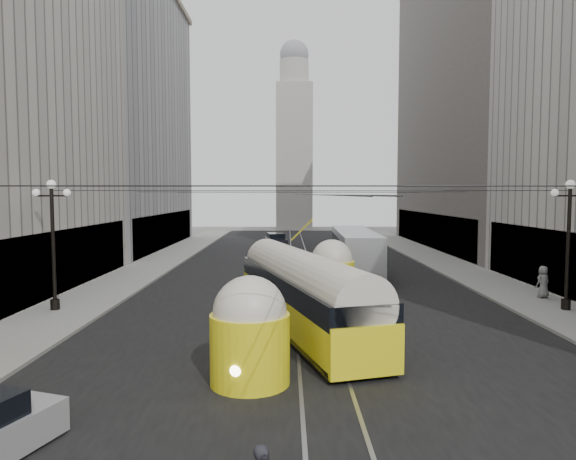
{
  "coord_description": "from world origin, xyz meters",
  "views": [
    {
      "loc": [
        -1.15,
        -6.94,
        5.82
      ],
      "look_at": [
        -1.12,
        15.41,
        4.26
      ],
      "focal_mm": 32.0,
      "sensor_mm": 36.0,
      "label": 1
    }
  ],
  "objects": [
    {
      "name": "rail_right",
      "position": [
        0.75,
        32.5,
        0.0
      ],
      "size": [
        0.12,
        85.0,
        0.04
      ],
      "primitive_type": "cube",
      "color": "gray",
      "rests_on": "ground"
    },
    {
      "name": "distant_tower",
      "position": [
        0.0,
        80.0,
        14.97
      ],
      "size": [
        6.0,
        6.0,
        31.36
      ],
      "color": "#B2AFA8",
      "rests_on": "ground"
    },
    {
      "name": "city_bus",
      "position": [
        3.81,
        30.33,
        1.73
      ],
      "size": [
        2.89,
        12.47,
        3.16
      ],
      "color": "#ACB0B1",
      "rests_on": "ground"
    },
    {
      "name": "streetcar",
      "position": [
        -0.5,
        14.74,
        1.66
      ],
      "size": [
        6.05,
        15.02,
        3.4
      ],
      "color": "yellow",
      "rests_on": "ground"
    },
    {
      "name": "road",
      "position": [
        0.0,
        32.5,
        0.0
      ],
      "size": [
        20.0,
        85.0,
        0.02
      ],
      "primitive_type": "cube",
      "color": "black",
      "rests_on": "ground"
    },
    {
      "name": "building_right_far",
      "position": [
        20.0,
        48.0,
        16.31
      ],
      "size": [
        12.6,
        32.6,
        32.6
      ],
      "color": "#514C47",
      "rests_on": "ground"
    },
    {
      "name": "rail_left",
      "position": [
        -0.75,
        32.5,
        0.0
      ],
      "size": [
        0.12,
        85.0,
        0.04
      ],
      "primitive_type": "cube",
      "color": "gray",
      "rests_on": "ground"
    },
    {
      "name": "pedestrian_sidewalk_right",
      "position": [
        12.88,
        20.85,
        1.03
      ],
      "size": [
        1.0,
        0.82,
        1.76
      ],
      "primitive_type": "imported",
      "rotation": [
        0.0,
        0.0,
        3.55
      ],
      "color": "slate",
      "rests_on": "sidewalk_right"
    },
    {
      "name": "lamppost_left_mid",
      "position": [
        -12.6,
        18.0,
        3.74
      ],
      "size": [
        1.86,
        0.44,
        6.37
      ],
      "color": "black",
      "rests_on": "sidewalk_left"
    },
    {
      "name": "sidewalk_right",
      "position": [
        12.0,
        36.0,
        0.07
      ],
      "size": [
        4.0,
        72.0,
        0.15
      ],
      "primitive_type": "cube",
      "color": "gray",
      "rests_on": "ground"
    },
    {
      "name": "sedan_dark_far",
      "position": [
        -2.43,
        49.85,
        0.68
      ],
      "size": [
        2.72,
        5.03,
        1.51
      ],
      "color": "black",
      "rests_on": "ground"
    },
    {
      "name": "catenary",
      "position": [
        0.12,
        31.49,
        5.88
      ],
      "size": [
        25.0,
        72.0,
        0.23
      ],
      "color": "black",
      "rests_on": "ground"
    },
    {
      "name": "lamppost_right_mid",
      "position": [
        12.6,
        18.0,
        3.74
      ],
      "size": [
        1.86,
        0.44,
        6.37
      ],
      "color": "black",
      "rests_on": "sidewalk_right"
    },
    {
      "name": "building_left_far",
      "position": [
        -19.99,
        48.0,
        14.31
      ],
      "size": [
        12.6,
        28.6,
        28.6
      ],
      "color": "#999999",
      "rests_on": "ground"
    },
    {
      "name": "sidewalk_left",
      "position": [
        -12.0,
        36.0,
        0.07
      ],
      "size": [
        4.0,
        72.0,
        0.15
      ],
      "primitive_type": "cube",
      "color": "gray",
      "rests_on": "ground"
    },
    {
      "name": "sedan_white_far",
      "position": [
        3.7,
        41.14,
        0.65
      ],
      "size": [
        2.32,
        4.73,
        1.44
      ],
      "color": "silver",
      "rests_on": "ground"
    }
  ]
}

